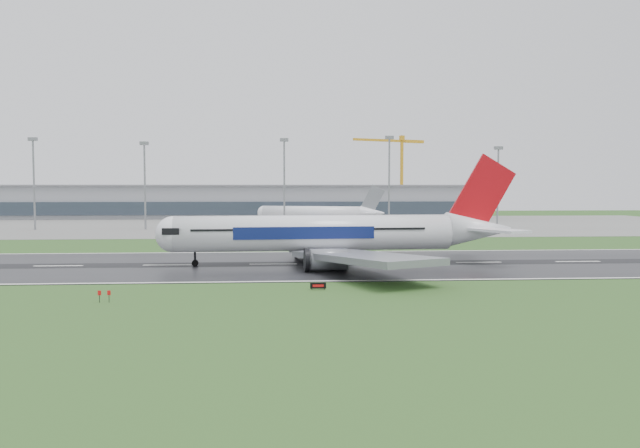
{
  "coord_description": "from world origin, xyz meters",
  "views": [
    {
      "loc": [
        20.95,
        -117.43,
        14.81
      ],
      "look_at": [
        29.76,
        12.0,
        7.0
      ],
      "focal_mm": 34.68,
      "sensor_mm": 36.0,
      "label": 1
    }
  ],
  "objects": [
    {
      "name": "floodmast_4",
      "position": [
        60.36,
        100.0,
        15.82
      ],
      "size": [
        0.64,
        0.64,
        31.65
      ],
      "primitive_type": "cylinder",
      "color": "gray",
      "rests_on": "ground"
    },
    {
      "name": "floodmast_1",
      "position": [
        -62.28,
        100.0,
        15.22
      ],
      "size": [
        0.64,
        0.64,
        30.44
      ],
      "primitive_type": "cylinder",
      "color": "gray",
      "rests_on": "ground"
    },
    {
      "name": "apron",
      "position": [
        0.0,
        125.0,
        0.04
      ],
      "size": [
        400.0,
        130.0,
        0.08
      ],
      "primitive_type": "cube",
      "color": "slate",
      "rests_on": "ground"
    },
    {
      "name": "runway",
      "position": [
        0.0,
        0.0,
        0.05
      ],
      "size": [
        400.0,
        45.0,
        0.1
      ],
      "primitive_type": "cube",
      "color": "black",
      "rests_on": "ground"
    },
    {
      "name": "floodmast_5",
      "position": [
        99.87,
        100.0,
        14.07
      ],
      "size": [
        0.64,
        0.64,
        28.13
      ],
      "primitive_type": "cylinder",
      "color": "gray",
      "rests_on": "ground"
    },
    {
      "name": "runway_sign",
      "position": [
        26.67,
        -29.39,
        0.52
      ],
      "size": [
        2.25,
        1.01,
        1.04
      ],
      "primitive_type": null,
      "rotation": [
        0.0,
        0.0,
        0.34
      ],
      "color": "black",
      "rests_on": "ground"
    },
    {
      "name": "tower_crane",
      "position": [
        85.04,
        200.0,
        20.75
      ],
      "size": [
        39.78,
        17.3,
        41.5
      ],
      "primitive_type": null,
      "rotation": [
        0.0,
        0.0,
        0.37
      ],
      "color": "orange",
      "rests_on": "ground"
    },
    {
      "name": "parked_airliner",
      "position": [
        35.91,
        119.18,
        7.6
      ],
      "size": [
        64.21,
        62.05,
        15.03
      ],
      "primitive_type": null,
      "rotation": [
        0.0,
        0.0,
        -0.34
      ],
      "color": "white",
      "rests_on": "apron"
    },
    {
      "name": "main_airliner",
      "position": [
        32.64,
        -0.62,
        10.2
      ],
      "size": [
        72.07,
        69.0,
        20.21
      ],
      "primitive_type": null,
      "rotation": [
        0.0,
        0.0,
        0.06
      ],
      "color": "white",
      "rests_on": "runway"
    },
    {
      "name": "floodmast_3",
      "position": [
        23.17,
        100.0,
        15.32
      ],
      "size": [
        0.64,
        0.64,
        30.64
      ],
      "primitive_type": "cylinder",
      "color": "gray",
      "rests_on": "ground"
    },
    {
      "name": "terminal",
      "position": [
        0.0,
        185.0,
        7.5
      ],
      "size": [
        240.0,
        36.0,
        15.0
      ],
      "primitive_type": "cube",
      "color": "gray",
      "rests_on": "ground"
    },
    {
      "name": "ground",
      "position": [
        0.0,
        0.0,
        0.0
      ],
      "size": [
        520.0,
        520.0,
        0.0
      ],
      "primitive_type": "plane",
      "color": "#264C1B",
      "rests_on": "ground"
    },
    {
      "name": "floodmast_2",
      "position": [
        -25.0,
        100.0,
        14.61
      ],
      "size": [
        0.64,
        0.64,
        29.21
      ],
      "primitive_type": "cylinder",
      "color": "gray",
      "rests_on": "ground"
    }
  ]
}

